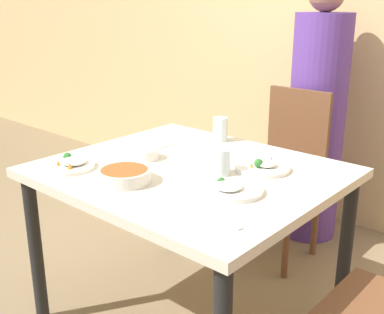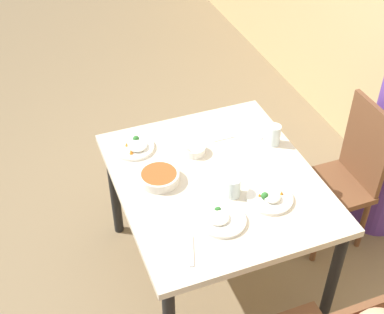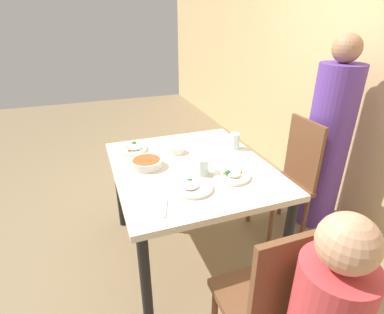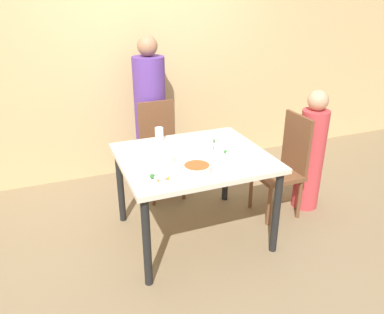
{
  "view_description": "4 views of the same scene",
  "coord_description": "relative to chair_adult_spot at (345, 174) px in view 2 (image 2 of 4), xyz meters",
  "views": [
    {
      "loc": [
        1.28,
        -1.45,
        1.45
      ],
      "look_at": [
        -0.02,
        0.03,
        0.81
      ],
      "focal_mm": 45.0,
      "sensor_mm": 36.0,
      "label": 1
    },
    {
      "loc": [
        1.91,
        -0.86,
        2.66
      ],
      "look_at": [
        -0.11,
        -0.1,
        0.86
      ],
      "focal_mm": 50.0,
      "sensor_mm": 36.0,
      "label": 2
    },
    {
      "loc": [
        1.72,
        -0.62,
        1.7
      ],
      "look_at": [
        0.02,
        -0.0,
        0.84
      ],
      "focal_mm": 28.0,
      "sensor_mm": 36.0,
      "label": 3
    },
    {
      "loc": [
        -1.03,
        -2.58,
        1.97
      ],
      "look_at": [
        -0.04,
        -0.07,
        0.78
      ],
      "focal_mm": 35.0,
      "sensor_mm": 36.0,
      "label": 4
    }
  ],
  "objects": [
    {
      "name": "ground_plane",
      "position": [
        0.02,
        -0.86,
        -0.51
      ],
      "size": [
        10.0,
        10.0,
        0.0
      ],
      "primitive_type": "plane",
      "color": "#847051"
    },
    {
      "name": "spoon_steel",
      "position": [
        0.44,
        -1.16,
        0.26
      ],
      "size": [
        0.18,
        0.08,
        0.01
      ],
      "color": "silver",
      "rests_on": "dining_table"
    },
    {
      "name": "plate_rice_adult",
      "position": [
        0.32,
        -0.96,
        0.27
      ],
      "size": [
        0.23,
        0.23,
        0.04
      ],
      "color": "white",
      "rests_on": "dining_table"
    },
    {
      "name": "bowl_rice_small",
      "position": [
        -0.22,
        -0.9,
        0.29
      ],
      "size": [
        0.12,
        0.12,
        0.05
      ],
      "color": "white",
      "rests_on": "dining_table"
    },
    {
      "name": "dining_table",
      "position": [
        0.02,
        -0.86,
        0.17
      ],
      "size": [
        1.19,
        1.03,
        0.77
      ],
      "color": "beige",
      "rests_on": "ground_plane"
    },
    {
      "name": "glass_water_short",
      "position": [
        -0.14,
        -0.45,
        0.32
      ],
      "size": [
        0.07,
        0.07,
        0.12
      ],
      "color": "silver",
      "rests_on": "dining_table"
    },
    {
      "name": "plate_rice_child",
      "position": [
        -0.37,
        -1.2,
        0.28
      ],
      "size": [
        0.23,
        0.23,
        0.05
      ],
      "color": "white",
      "rests_on": "dining_table"
    },
    {
      "name": "napkin_folded",
      "position": [
        -0.34,
        -0.7,
        0.26
      ],
      "size": [
        0.14,
        0.14,
        0.01
      ],
      "color": "white",
      "rests_on": "dining_table"
    },
    {
      "name": "plate_noodles",
      "position": [
        0.27,
        -0.68,
        0.27
      ],
      "size": [
        0.23,
        0.23,
        0.06
      ],
      "color": "white",
      "rests_on": "dining_table"
    },
    {
      "name": "glass_water_tall",
      "position": [
        0.17,
        -0.84,
        0.31
      ],
      "size": [
        0.08,
        0.08,
        0.11
      ],
      "color": "silver",
      "rests_on": "dining_table"
    },
    {
      "name": "bowl_curry",
      "position": [
        -0.06,
        -1.15,
        0.29
      ],
      "size": [
        0.21,
        0.21,
        0.05
      ],
      "color": "silver",
      "rests_on": "dining_table"
    },
    {
      "name": "chair_adult_spot",
      "position": [
        0.0,
        0.0,
        0.0
      ],
      "size": [
        0.4,
        0.4,
        0.97
      ],
      "color": "brown",
      "rests_on": "ground_plane"
    },
    {
      "name": "fork_steel",
      "position": [
        -0.28,
        -0.51,
        0.26
      ],
      "size": [
        0.18,
        0.05,
        0.01
      ],
      "color": "silver",
      "rests_on": "dining_table"
    }
  ]
}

